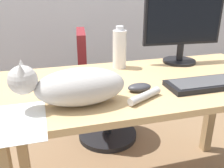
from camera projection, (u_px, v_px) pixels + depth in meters
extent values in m
cube|color=tan|center=(145.00, 83.00, 1.27)|extent=(1.45, 0.70, 0.03)
cube|color=tan|center=(20.00, 135.00, 1.50)|extent=(0.06, 0.06, 0.72)
cube|color=tan|center=(211.00, 108.00, 1.84)|extent=(0.06, 0.06, 0.72)
cylinder|color=black|center=(108.00, 134.00, 2.13)|extent=(0.48, 0.48, 0.04)
cylinder|color=black|center=(107.00, 113.00, 2.05)|extent=(0.06, 0.06, 0.43)
cylinder|color=maroon|center=(107.00, 86.00, 1.96)|extent=(0.44, 0.44, 0.06)
cube|color=maroon|center=(82.00, 58.00, 1.85)|extent=(0.11, 0.36, 0.40)
cylinder|color=black|center=(179.00, 61.00, 1.56)|extent=(0.20, 0.20, 0.01)
cylinder|color=black|center=(180.00, 52.00, 1.54)|extent=(0.04, 0.04, 0.10)
cube|color=black|center=(183.00, 19.00, 1.46)|extent=(0.48, 0.06, 0.30)
cube|color=black|center=(185.00, 19.00, 1.45)|extent=(0.45, 0.03, 0.27)
cube|color=black|center=(211.00, 83.00, 1.20)|extent=(0.44, 0.15, 0.02)
cube|color=#444447|center=(212.00, 81.00, 1.19)|extent=(0.40, 0.12, 0.00)
ellipsoid|color=#B2ADA8|center=(81.00, 87.00, 1.00)|extent=(0.36, 0.18, 0.15)
sphere|color=#B2ADA8|center=(23.00, 80.00, 0.93)|extent=(0.11, 0.11, 0.11)
cone|color=#B2ADA8|center=(20.00, 70.00, 0.88)|extent=(0.04, 0.04, 0.04)
cone|color=#B2ADA8|center=(21.00, 65.00, 0.93)|extent=(0.04, 0.04, 0.04)
cylinder|color=#B2ADA8|center=(145.00, 96.00, 1.05)|extent=(0.17, 0.11, 0.03)
ellipsoid|color=#333338|center=(139.00, 87.00, 1.14)|extent=(0.11, 0.06, 0.04)
cube|color=white|center=(16.00, 122.00, 0.89)|extent=(0.21, 0.30, 0.00)
cylinder|color=silver|center=(119.00, 49.00, 1.43)|extent=(0.08, 0.08, 0.21)
cylinder|color=silver|center=(120.00, 28.00, 1.38)|extent=(0.04, 0.04, 0.02)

